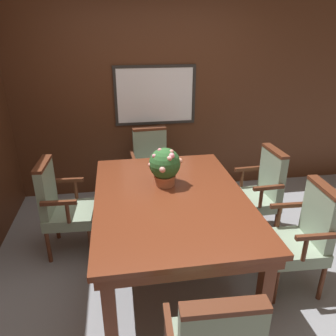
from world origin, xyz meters
The scene contains 8 objects.
ground_plane centered at (0.00, 0.00, 0.00)m, with size 14.00×14.00×0.00m, color gray.
wall_back centered at (0.00, 1.89, 1.23)m, with size 7.20×0.08×2.45m.
dining_table centered at (-0.07, 0.20, 0.66)m, with size 1.31×1.83×0.75m.
chair_right_far centered at (0.95, 0.61, 0.52)m, with size 0.48×0.52×0.96m.
chair_head_far centered at (-0.10, 1.48, 0.52)m, with size 0.52×0.49×0.96m.
chair_right_near centered at (0.97, -0.21, 0.52)m, with size 0.48×0.52×0.96m.
chair_left_far centered at (-1.08, 0.63, 0.52)m, with size 0.48×0.52×0.96m.
potted_plant centered at (-0.09, 0.43, 0.94)m, with size 0.31×0.32×0.36m.
Camera 1 is at (-0.49, -2.27, 2.11)m, focal length 35.00 mm.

